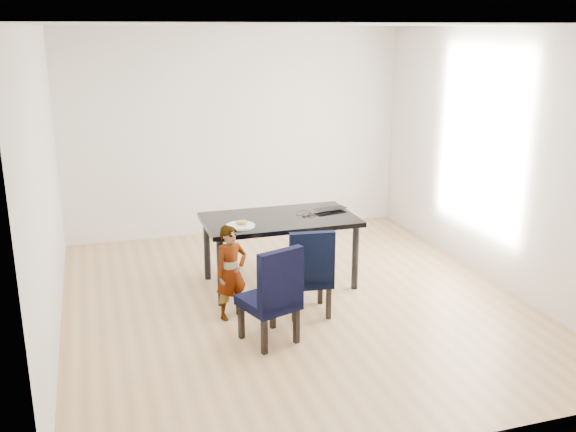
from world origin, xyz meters
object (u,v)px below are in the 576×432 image
object	(u,v)px
chair_left	(268,293)
plate	(240,226)
dining_table	(280,251)
chair_right	(308,270)
child	(231,272)
laptop	(328,208)

from	to	relation	value
chair_left	plate	distance (m)	1.09
dining_table	chair_right	size ratio (longest dim) A/B	1.82
child	dining_table	bearing A→B (deg)	25.19
dining_table	child	xyz separation A→B (m)	(-0.68, -0.67, 0.08)
chair_right	plate	world-z (taller)	chair_right
dining_table	chair_right	distance (m)	0.78
dining_table	chair_left	xyz separation A→B (m)	(-0.47, -1.24, 0.08)
chair_right	laptop	world-z (taller)	chair_right
dining_table	plate	xyz separation A→B (m)	(-0.47, -0.19, 0.38)
plate	child	bearing A→B (deg)	-113.46
dining_table	plate	world-z (taller)	plate
dining_table	plate	bearing A→B (deg)	-157.80
child	chair_right	bearing A→B (deg)	-28.12
chair_right	laptop	xyz separation A→B (m)	(0.55, 0.91, 0.33)
chair_left	child	xyz separation A→B (m)	(-0.20, 0.57, 0.01)
dining_table	child	bearing A→B (deg)	-135.27
chair_left	plate	bearing A→B (deg)	70.61
plate	laptop	size ratio (longest dim) A/B	0.81
chair_left	child	bearing A→B (deg)	90.66
chair_left	dining_table	bearing A→B (deg)	49.90
chair_left	laptop	xyz separation A→B (m)	(1.07, 1.37, 0.31)
dining_table	plate	size ratio (longest dim) A/B	5.41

